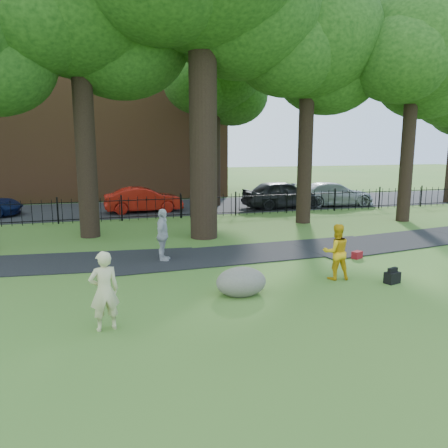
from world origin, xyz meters
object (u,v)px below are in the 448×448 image
object	(u,v)px
woman	(104,291)
boulder	(241,280)
man	(336,252)
red_sedan	(143,200)

from	to	relation	value
woman	boulder	bearing A→B (deg)	-170.46
man	boulder	distance (m)	3.05
woman	man	world-z (taller)	woman
woman	boulder	xyz separation A→B (m)	(3.39, 1.26, -0.46)
woman	boulder	size ratio (longest dim) A/B	1.28
woman	boulder	world-z (taller)	woman
woman	red_sedan	xyz separation A→B (m)	(2.51, 15.83, -0.13)
boulder	red_sedan	distance (m)	14.60
red_sedan	boulder	bearing A→B (deg)	-178.54
woman	man	size ratio (longest dim) A/B	1.05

